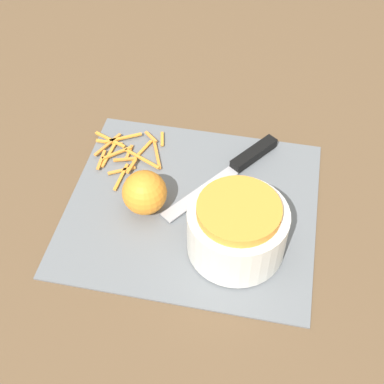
% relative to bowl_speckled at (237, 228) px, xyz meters
% --- Properties ---
extents(ground_plane, '(4.00, 4.00, 0.00)m').
position_rel_bowl_speckled_xyz_m(ground_plane, '(0.08, -0.07, -0.05)').
color(ground_plane, brown).
extents(cutting_board, '(0.39, 0.35, 0.01)m').
position_rel_bowl_speckled_xyz_m(cutting_board, '(0.08, -0.07, -0.05)').
color(cutting_board, slate).
rests_on(cutting_board, ground_plane).
extents(bowl_speckled, '(0.14, 0.14, 0.09)m').
position_rel_bowl_speckled_xyz_m(bowl_speckled, '(0.00, 0.00, 0.00)').
color(bowl_speckled, silver).
rests_on(bowl_speckled, cutting_board).
extents(knife, '(0.16, 0.21, 0.02)m').
position_rel_bowl_speckled_xyz_m(knife, '(0.01, -0.17, -0.04)').
color(knife, black).
rests_on(knife, cutting_board).
extents(orange_left, '(0.07, 0.07, 0.07)m').
position_rel_bowl_speckled_xyz_m(orange_left, '(0.15, -0.05, -0.01)').
color(orange_left, orange).
rests_on(orange_left, cutting_board).
extents(peel_pile, '(0.13, 0.15, 0.01)m').
position_rel_bowl_speckled_xyz_m(peel_pile, '(0.21, -0.15, -0.04)').
color(peel_pile, gold).
rests_on(peel_pile, cutting_board).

